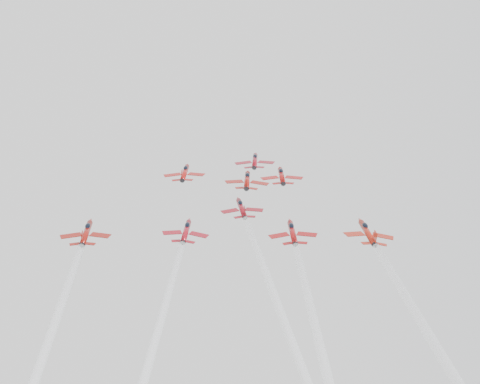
{
  "coord_description": "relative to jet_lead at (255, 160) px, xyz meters",
  "views": [
    {
      "loc": [
        1.2,
        -129.92,
        132.05
      ],
      "look_at": [
        0.0,
        2.0,
        156.41
      ],
      "focal_mm": 45.0,
      "sensor_mm": 36.0,
      "label": 1
    }
  ],
  "objects": [
    {
      "name": "jet_row2_center",
      "position": [
        -2.09,
        -13.22,
        -7.93
      ],
      "size": [
        10.6,
        13.52,
        8.74
      ],
      "rotation": [
        0.54,
        0.06,
        0.0
      ],
      "color": "#9D150E"
    },
    {
      "name": "jet_row2_left",
      "position": [
        -17.53,
        -8.33,
        -5.0
      ],
      "size": [
        10.36,
        13.22,
        8.54
      ],
      "rotation": [
        0.54,
        -0.02,
        -0.03
      ],
      "color": "#AA1310"
    },
    {
      "name": "jet_row2_right",
      "position": [
        6.36,
        -10.44,
        -6.27
      ],
      "size": [
        10.38,
        13.25,
        8.56
      ],
      "rotation": [
        0.54,
        -0.01,
        0.01
      ],
      "color": "#AA1010"
    },
    {
      "name": "jet_rear_left",
      "position": [
        -13.97,
        -76.03,
        -45.72
      ],
      "size": [
        9.03,
        84.63,
        51.45
      ],
      "rotation": [
        0.54,
        0.08,
        0.02
      ],
      "color": "maroon"
    },
    {
      "name": "jet_lead",
      "position": [
        0.0,
        0.0,
        0.0
      ],
      "size": [
        10.53,
        13.43,
        8.68
      ],
      "rotation": [
        0.54,
        -0.01,
        -0.06
      ],
      "color": "maroon"
    },
    {
      "name": "jet_center",
      "position": [
        -3.28,
        -66.39,
        -39.94
      ],
      "size": [
        9.14,
        85.68,
        52.09
      ],
      "rotation": [
        0.54,
        -0.07,
        0.13
      ],
      "color": "maroon"
    }
  ]
}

